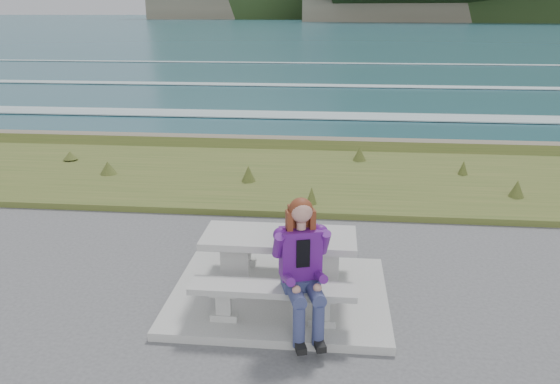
{
  "coord_description": "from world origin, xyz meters",
  "views": [
    {
      "loc": [
        0.61,
        -5.89,
        3.34
      ],
      "look_at": [
        -0.11,
        1.2,
        0.98
      ],
      "focal_mm": 35.0,
      "sensor_mm": 36.0,
      "label": 1
    }
  ],
  "objects_px": {
    "picnic_table": "(279,248)",
    "seated_woman": "(303,286)",
    "bench_landward": "(273,294)",
    "bench_seaward": "(285,242)"
  },
  "relations": [
    {
      "from": "picnic_table",
      "to": "bench_landward",
      "type": "relative_size",
      "value": 1.0
    },
    {
      "from": "picnic_table",
      "to": "bench_seaward",
      "type": "relative_size",
      "value": 1.0
    },
    {
      "from": "bench_landward",
      "to": "bench_seaward",
      "type": "bearing_deg",
      "value": 90.0
    },
    {
      "from": "bench_landward",
      "to": "seated_woman",
      "type": "relative_size",
      "value": 1.24
    },
    {
      "from": "bench_seaward",
      "to": "seated_woman",
      "type": "xyz_separation_m",
      "value": [
        0.34,
        -1.53,
        0.18
      ]
    },
    {
      "from": "picnic_table",
      "to": "bench_landward",
      "type": "bearing_deg",
      "value": -90.0
    },
    {
      "from": "seated_woman",
      "to": "bench_seaward",
      "type": "bearing_deg",
      "value": 86.26
    },
    {
      "from": "bench_seaward",
      "to": "seated_woman",
      "type": "relative_size",
      "value": 1.24
    },
    {
      "from": "picnic_table",
      "to": "seated_woman",
      "type": "relative_size",
      "value": 1.24
    },
    {
      "from": "picnic_table",
      "to": "seated_woman",
      "type": "height_order",
      "value": "seated_woman"
    }
  ]
}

